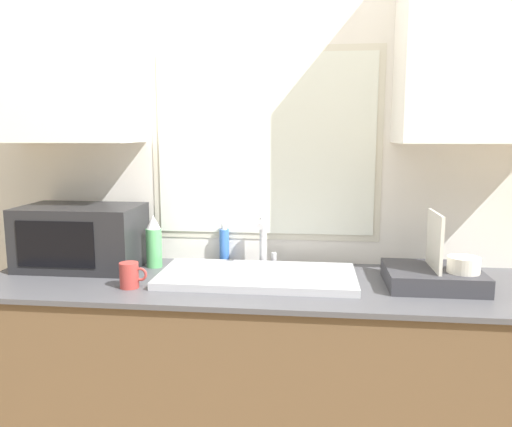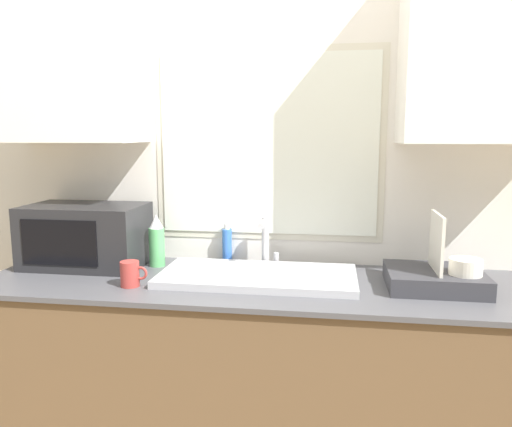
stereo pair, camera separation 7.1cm
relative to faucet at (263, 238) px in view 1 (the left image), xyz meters
name	(u,v)px [view 1 (the left image)]	position (x,y,z in m)	size (l,w,h in m)	color
countertop	(257,385)	(0.00, -0.22, -0.58)	(2.24, 0.66, 0.91)	brown
wall_back	(265,149)	(0.00, 0.08, 0.39)	(6.00, 0.38, 2.60)	silver
sink_basin	(257,276)	(0.00, -0.20, -0.12)	(0.79, 0.39, 0.03)	#B2B2B7
faucet	(263,238)	(0.00, 0.00, 0.00)	(0.08, 0.16, 0.22)	#B7B7BC
microwave	(82,237)	(-0.80, -0.10, 0.01)	(0.52, 0.32, 0.28)	#232326
dish_rack	(436,274)	(0.69, -0.22, -0.08)	(0.36, 0.30, 0.29)	#333338
spray_bottle	(154,242)	(-0.48, -0.06, -0.02)	(0.07, 0.07, 0.23)	#59B266
soap_bottle	(224,245)	(-0.19, 0.06, -0.05)	(0.04, 0.04, 0.18)	blue
mug_near_sink	(130,275)	(-0.48, -0.37, -0.08)	(0.11, 0.07, 0.10)	#A53833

